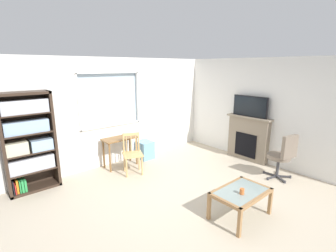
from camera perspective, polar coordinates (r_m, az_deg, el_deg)
ground at (r=4.77m, az=3.49°, el=-15.93°), size 6.27×5.65×0.02m
wall_back_with_window at (r=6.14m, az=-11.38°, el=3.08°), size 5.27×0.15×2.56m
wall_right at (r=6.42m, az=21.31°, el=3.21°), size 0.12×4.85×2.56m
bookshelf at (r=5.29m, az=-29.89°, el=-2.86°), size 0.90×0.38×1.91m
desk_under_window at (r=5.91m, az=-11.14°, el=-3.98°), size 0.82×0.41×0.71m
wooden_chair at (r=5.53m, az=-8.30°, el=-6.32°), size 0.54×0.53×0.90m
plastic_drawer_unit at (r=6.44m, az=-5.38°, el=-5.54°), size 0.35×0.40×0.45m
fireplace at (r=6.56m, az=18.15°, el=-2.68°), size 0.26×1.17×1.13m
tv at (r=6.37m, az=18.61°, el=4.37°), size 0.06×0.91×0.51m
office_chair at (r=5.68m, az=25.22°, el=-6.02°), size 0.58×0.60×1.00m
coffee_table at (r=4.16m, az=16.65°, el=-15.13°), size 0.91×0.60×0.45m
sippy_cup at (r=4.02m, az=16.89°, el=-14.38°), size 0.07×0.07×0.09m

